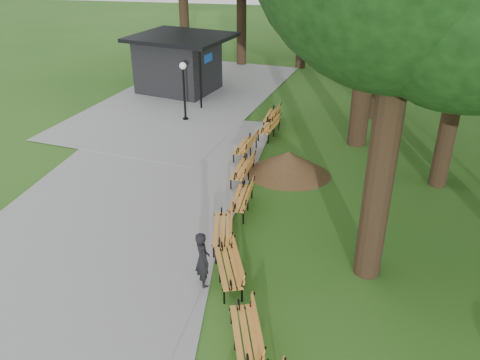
% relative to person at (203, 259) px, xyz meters
% --- Properties ---
extents(ground, '(100.00, 100.00, 0.00)m').
position_rel_person_xyz_m(ground, '(0.21, 1.14, -0.79)').
color(ground, '#295A19').
rests_on(ground, ground).
extents(path, '(12.00, 38.00, 0.06)m').
position_rel_person_xyz_m(path, '(-3.79, 4.14, -0.76)').
color(path, '#939396').
rests_on(path, ground).
extents(person, '(0.63, 0.69, 1.58)m').
position_rel_person_xyz_m(person, '(0.00, 0.00, 0.00)').
color(person, black).
rests_on(person, ground).
extents(kiosk, '(5.94, 5.47, 3.13)m').
position_rel_person_xyz_m(kiosk, '(-5.48, 16.22, 0.78)').
color(kiosk, black).
rests_on(kiosk, ground).
extents(lamp_post, '(0.32, 0.32, 2.79)m').
position_rel_person_xyz_m(lamp_post, '(-3.84, 11.72, 1.24)').
color(lamp_post, black).
rests_on(lamp_post, ground).
extents(dirt_mound, '(2.72, 2.72, 0.92)m').
position_rel_person_xyz_m(dirt_mound, '(1.54, 6.79, -0.33)').
color(dirt_mound, '#47301C').
rests_on(dirt_mound, ground).
extents(bench_1, '(1.16, 2.00, 0.88)m').
position_rel_person_xyz_m(bench_1, '(1.44, -1.98, -0.35)').
color(bench_1, orange).
rests_on(bench_1, ground).
extents(bench_2, '(1.25, 2.00, 0.88)m').
position_rel_person_xyz_m(bench_2, '(0.61, 0.22, -0.35)').
color(bench_2, orange).
rests_on(bench_2, ground).
extents(bench_3, '(0.97, 1.98, 0.88)m').
position_rel_person_xyz_m(bench_3, '(0.08, 1.98, -0.35)').
color(bench_3, orange).
rests_on(bench_3, ground).
extents(bench_4, '(0.65, 1.90, 0.88)m').
position_rel_person_xyz_m(bench_4, '(0.29, 3.89, -0.35)').
color(bench_4, orange).
rests_on(bench_4, ground).
extents(bench_5, '(0.76, 1.94, 0.88)m').
position_rel_person_xyz_m(bench_5, '(-0.04, 6.01, -0.35)').
color(bench_5, orange).
rests_on(bench_5, ground).
extents(bench_6, '(0.89, 1.97, 0.88)m').
position_rel_person_xyz_m(bench_6, '(-0.31, 8.14, -0.35)').
color(bench_6, orange).
rests_on(bench_6, ground).
extents(bench_7, '(0.96, 1.98, 0.88)m').
position_rel_person_xyz_m(bench_7, '(0.36, 10.43, -0.35)').
color(bench_7, orange).
rests_on(bench_7, ground).
extents(bench_8, '(0.73, 1.93, 0.88)m').
position_rel_person_xyz_m(bench_8, '(0.30, 11.86, -0.35)').
color(bench_8, orange).
rests_on(bench_8, ground).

